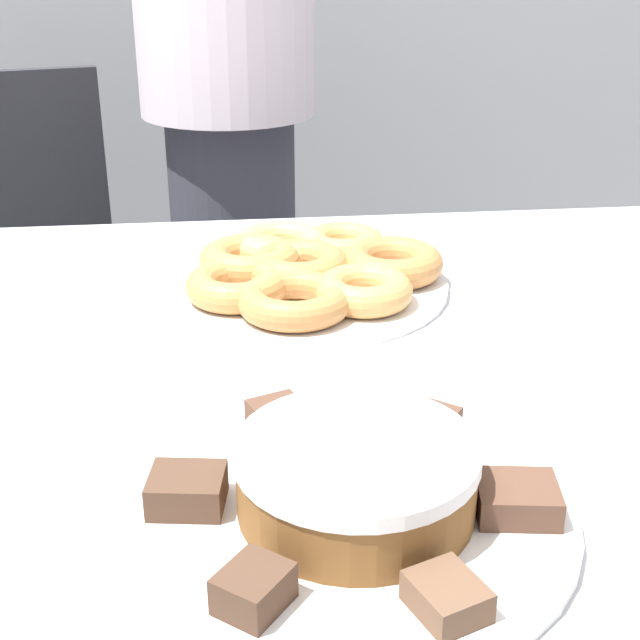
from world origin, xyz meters
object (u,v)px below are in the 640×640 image
(plate_donuts, at_px, (301,285))
(frosted_cake, at_px, (351,477))
(office_chair_left, at_px, (29,318))
(plate_cake, at_px, (351,514))
(person_standing, at_px, (228,83))

(plate_donuts, bearing_deg, frosted_cake, -90.84)
(frosted_cake, bearing_deg, plate_donuts, 89.16)
(office_chair_left, distance_m, frosted_cake, 1.34)
(office_chair_left, relative_size, plate_cake, 2.82)
(plate_donuts, xyz_separation_m, frosted_cake, (-0.01, -0.46, 0.03))
(person_standing, bearing_deg, plate_cake, -86.76)
(person_standing, distance_m, plate_donuts, 0.69)
(person_standing, bearing_deg, frosted_cake, -86.76)
(person_standing, relative_size, plate_cake, 5.30)
(office_chair_left, xyz_separation_m, plate_donuts, (0.49, -0.73, 0.34))
(plate_donuts, bearing_deg, plate_cake, -90.84)
(plate_cake, bearing_deg, plate_donuts, 89.16)
(office_chair_left, xyz_separation_m, frosted_cake, (0.49, -1.19, 0.37))
(person_standing, bearing_deg, plate_donuts, -83.97)
(person_standing, xyz_separation_m, office_chair_left, (-0.42, 0.06, -0.47))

